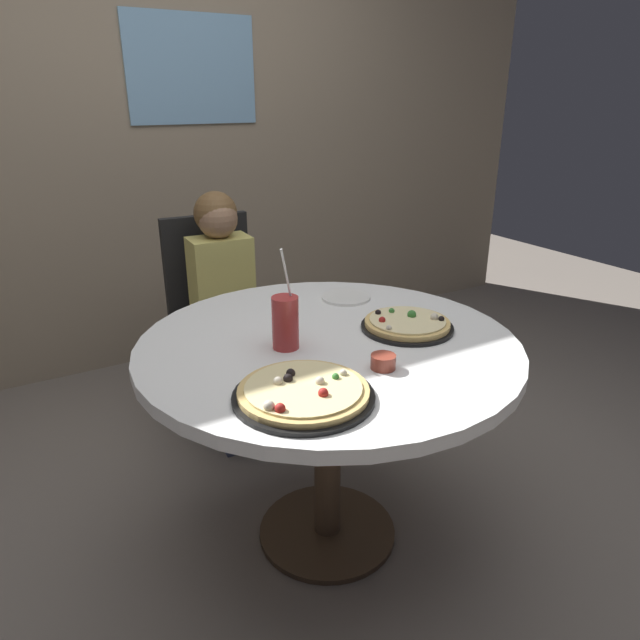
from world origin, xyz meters
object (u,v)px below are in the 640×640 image
object	(u,v)px
chair_wooden	(216,309)
soda_cup	(285,322)
dining_table	(328,370)
plate_small	(346,297)
pizza_veggie	(303,393)
pizza_cheese	(407,324)
diner_child	(230,331)
sauce_bowl	(383,362)

from	to	relation	value
chair_wooden	soda_cup	bearing A→B (deg)	-98.15
soda_cup	chair_wooden	bearing A→B (deg)	81.85
dining_table	soda_cup	world-z (taller)	soda_cup
plate_small	pizza_veggie	bearing A→B (deg)	-131.01
dining_table	pizza_cheese	distance (m)	0.30
dining_table	plate_small	bearing A→B (deg)	49.04
diner_child	pizza_veggie	xyz separation A→B (m)	(-0.24, -1.10, 0.28)
sauce_bowl	dining_table	bearing A→B (deg)	96.95
dining_table	sauce_bowl	size ratio (longest dim) A/B	16.86
chair_wooden	soda_cup	world-z (taller)	soda_cup
chair_wooden	diner_child	bearing A→B (deg)	-92.32
pizza_cheese	plate_small	distance (m)	0.35
chair_wooden	plate_small	bearing A→B (deg)	-70.38
plate_small	soda_cup	bearing A→B (deg)	-144.85
dining_table	soda_cup	size ratio (longest dim) A/B	3.85
chair_wooden	pizza_veggie	bearing A→B (deg)	-100.89
chair_wooden	pizza_veggie	xyz separation A→B (m)	(-0.25, -1.29, 0.24)
pizza_veggie	plate_small	world-z (taller)	pizza_veggie
pizza_veggie	soda_cup	distance (m)	0.32
chair_wooden	plate_small	distance (m)	0.79
dining_table	diner_child	xyz separation A→B (m)	(-0.00, 0.82, -0.16)
diner_child	plate_small	world-z (taller)	diner_child
dining_table	pizza_veggie	bearing A→B (deg)	-131.06
pizza_cheese	sauce_bowl	xyz separation A→B (m)	(-0.24, -0.19, 0.00)
soda_cup	plate_small	bearing A→B (deg)	35.15
plate_small	pizza_cheese	bearing A→B (deg)	-88.34
dining_table	chair_wooden	world-z (taller)	chair_wooden
soda_cup	sauce_bowl	world-z (taller)	soda_cup
chair_wooden	diner_child	xyz separation A→B (m)	(-0.01, -0.18, -0.05)
chair_wooden	sauce_bowl	size ratio (longest dim) A/B	13.57
pizza_cheese	soda_cup	bearing A→B (deg)	170.14
pizza_cheese	plate_small	size ratio (longest dim) A/B	1.66
pizza_cheese	dining_table	bearing A→B (deg)	169.00
diner_child	plate_small	bearing A→B (deg)	-63.73
diner_child	soda_cup	distance (m)	0.89
dining_table	diner_child	bearing A→B (deg)	90.23
pizza_cheese	sauce_bowl	bearing A→B (deg)	-141.18
diner_child	plate_small	xyz separation A→B (m)	(0.26, -0.53, 0.27)
soda_cup	plate_small	xyz separation A→B (m)	(0.39, 0.28, -0.08)
plate_small	diner_child	bearing A→B (deg)	116.27
dining_table	pizza_cheese	size ratio (longest dim) A/B	3.96
pizza_veggie	pizza_cheese	xyz separation A→B (m)	(0.51, 0.23, -0.00)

